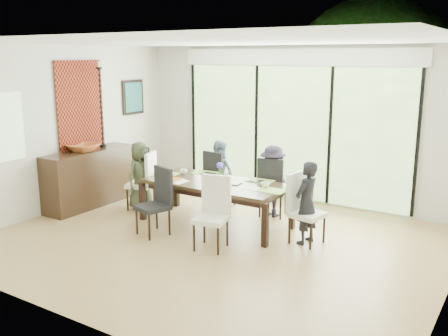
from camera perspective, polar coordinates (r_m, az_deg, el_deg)
The scene contains 59 objects.
floor at distance 7.01m, azimuth -1.10°, elevation -8.42°, with size 6.00×5.00×0.01m, color olive.
ceiling at distance 6.54m, azimuth -1.21°, elevation 14.31°, with size 6.00×5.00×0.01m, color white.
wall_back at distance 8.82m, azimuth 7.90°, elevation 4.96°, with size 6.00×0.02×2.70m, color beige.
wall_front at distance 4.80m, azimuth -17.90°, elevation -2.06°, with size 6.00×0.02×2.70m, color beige.
wall_left at distance 8.65m, azimuth -18.08°, elevation 4.30°, with size 0.02×5.00×2.70m, color silver.
glass_doors at distance 8.81m, azimuth 7.76°, elevation 3.96°, with size 4.20×0.02×2.30m, color #598C3F.
blinds_header at distance 8.70m, azimuth 7.99°, elevation 12.45°, with size 4.40×0.06×0.28m, color white.
mullion_a at distance 9.84m, azimuth -3.48°, elevation 4.98°, with size 0.05×0.04×2.30m, color black.
mullion_b at distance 9.11m, azimuth 3.72°, elevation 4.34°, with size 0.05×0.04×2.30m, color black.
mullion_c at distance 8.53m, azimuth 12.01°, elevation 3.52°, with size 0.05×0.04×2.30m, color black.
mullion_d at distance 8.16m, azimuth 21.25°, elevation 2.52°, with size 0.05×0.04×2.30m, color black.
deck at distance 9.90m, azimuth 9.80°, elevation -2.53°, with size 6.00×1.80×0.10m, color brown.
rail_top at distance 10.49m, azimuth 11.61°, elevation 1.62°, with size 6.00×0.08×0.06m, color #523A23.
foliage_left at distance 12.00m, azimuth 5.42°, elevation 7.49°, with size 3.20×3.20×3.20m, color #14380F.
foliage_mid at distance 11.72m, azimuth 16.56°, elevation 8.67°, with size 4.00×4.00×4.00m, color #14380F.
foliage_far at distance 12.70m, azimuth 13.02°, elevation 8.32°, with size 3.60×3.60×3.60m, color #14380F.
table_top at distance 7.52m, azimuth -1.01°, elevation -1.78°, with size 2.14×0.98×0.05m, color black.
table_apron at distance 7.54m, azimuth -1.01°, elevation -2.37°, with size 1.96×0.80×0.09m, color black.
table_leg_fl at distance 7.92m, azimuth -9.29°, elevation -3.71°, with size 0.08×0.08×0.61m, color black.
table_leg_fr at distance 6.74m, azimuth 4.72°, elevation -6.53°, with size 0.08×0.08×0.61m, color black.
table_leg_bl at distance 8.55m, azimuth -5.48°, elevation -2.36°, with size 0.08×0.08×0.61m, color black.
table_leg_br at distance 7.47m, azimuth 7.80°, elevation -4.65°, with size 0.08×0.08×0.61m, color black.
chair_left_end at distance 8.45m, azimuth -9.54°, elevation -1.39°, with size 0.41×0.41×0.98m, color white, non-canonical shape.
chair_right_end at distance 6.88m, azimuth 9.53°, elevation -4.65°, with size 0.41×0.41×0.98m, color white, non-canonical shape.
chair_far_left at distance 8.49m, azimuth -0.40°, elevation -1.15°, with size 0.41×0.41×0.98m, color black, non-canonical shape.
chair_far_right at distance 8.01m, azimuth 5.64°, elevation -2.06°, with size 0.41×0.41×0.98m, color black, non-canonical shape.
chair_near_left at distance 7.18m, azimuth -8.18°, elevation -3.87°, with size 0.41×0.41×0.98m, color black, non-canonical shape.
chair_near_right at distance 6.60m, azimuth -1.52°, elevation -5.23°, with size 0.41×0.41×0.98m, color silver, non-canonical shape.
person_left_end at distance 8.42m, azimuth -9.46°, elevation -0.85°, with size 0.54×0.34×1.15m, color #3B432D.
person_right_end at distance 6.87m, azimuth 9.40°, elevation -3.95°, with size 0.54×0.34×1.15m, color black.
person_far_left at distance 8.45m, azimuth -0.47°, elevation -0.62°, with size 0.54×0.34×1.15m, color #6C899C.
person_far_right at distance 7.97m, azimuth 5.59°, elevation -1.50°, with size 0.54×0.34×1.15m, color black.
placemat_left at distance 8.06m, azimuth -6.67°, elevation -0.66°, with size 0.39×0.28×0.01m, color #86AD3D.
placemat_right at distance 7.05m, azimuth 5.46°, elevation -2.57°, with size 0.39×0.28×0.01m, color #75AA3C.
placemat_far_l at distance 8.08m, azimuth -2.12°, elevation -0.55°, with size 0.39×0.28×0.01m, color #80AB3D.
placemat_far_r at distance 7.57m, azimuth 4.14°, elevation -1.48°, with size 0.39×0.28×0.01m, color #6F9F38.
placemat_paper at distance 7.59m, azimuth -5.73°, elevation -1.48°, with size 0.39×0.28×0.01m, color white.
tablet_far_l at distance 7.98m, azimuth -1.73°, elevation -0.65°, with size 0.23×0.16×0.01m, color black.
tablet_far_r at distance 7.55m, azimuth 3.62°, elevation -1.45°, with size 0.21×0.15×0.01m, color black.
papers at distance 7.12m, azimuth 3.49°, elevation -2.39°, with size 0.27×0.20×0.00m, color white.
platter_base at distance 7.58m, azimuth -5.73°, elevation -1.38°, with size 0.23×0.23×0.02m, color white.
platter_snacks at distance 7.58m, azimuth -5.74°, elevation -1.27°, with size 0.18×0.18×0.01m, color #C35716.
vase at distance 7.51m, azimuth -0.48°, elevation -1.16°, with size 0.07×0.07×0.11m, color silver.
hyacinth_stems at distance 7.49m, azimuth -0.48°, elevation -0.37°, with size 0.04×0.04×0.14m, color #337226.
hyacinth_blooms at distance 7.47m, azimuth -0.49°, elevation 0.30°, with size 0.10×0.10×0.10m, color #5554D2.
laptop at distance 7.92m, azimuth -6.56°, elevation -0.83°, with size 0.29×0.19×0.02m, color silver.
cup_a at distance 8.01m, azimuth -4.61°, elevation -0.40°, with size 0.11×0.11×0.09m, color white.
cup_b at distance 7.34m, azimuth -0.46°, elevation -1.59°, with size 0.09×0.09×0.08m, color white.
cup_c at distance 7.19m, azimuth 4.77°, elevation -1.92°, with size 0.11×0.11×0.09m, color white.
book at distance 7.42m, azimuth 0.82°, elevation -1.70°, with size 0.15×0.20×0.02m, color white.
sideboard at distance 8.83m, azimuth -15.10°, elevation -1.10°, with size 0.48×1.71×0.96m, color black.
bowl at distance 8.65m, azimuth -15.79°, elevation 2.26°, with size 0.51×0.51×0.12m, color #9C4C22.
candlestick_base at distance 8.96m, azimuth -13.64°, elevation 2.46°, with size 0.11×0.11×0.04m, color black.
candlestick_shaft at distance 8.87m, azimuth -13.87°, elevation 6.74°, with size 0.03×0.03×1.33m, color black.
candlestick_pan at distance 8.83m, azimuth -14.10°, elevation 11.01°, with size 0.11×0.11×0.03m, color black.
candle at distance 8.83m, azimuth -14.13°, elevation 11.43°, with size 0.04×0.04×0.11m, color silver.
tapestry at distance 8.84m, azimuth -16.08°, elevation 6.89°, with size 0.02×1.00×1.50m, color maroon.
art_frame at distance 9.75m, azimuth -10.36°, elevation 7.97°, with size 0.03×0.55×0.65m, color black.
art_canvas at distance 9.73m, azimuth -10.27°, elevation 7.97°, with size 0.01×0.45×0.55m, color #195050.
Camera 1 is at (3.60, -5.45, 2.52)m, focal length 40.00 mm.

